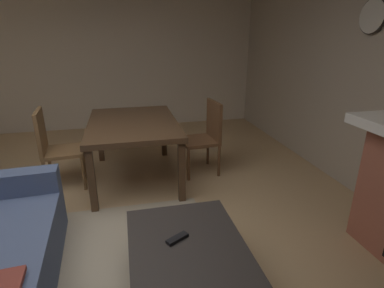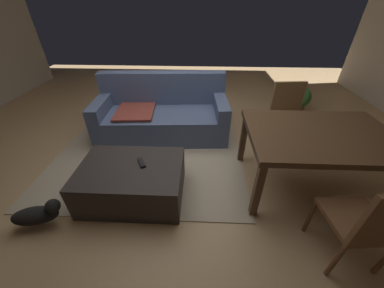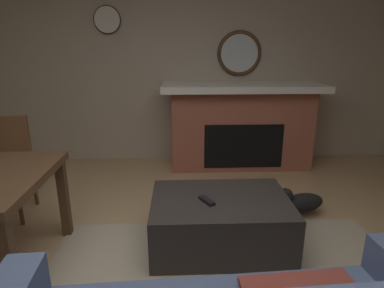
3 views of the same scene
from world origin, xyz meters
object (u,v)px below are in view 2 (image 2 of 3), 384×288
at_px(tv_remote, 142,163).
at_px(small_dog, 38,214).
at_px(potted_plant, 301,99).
at_px(couch, 162,115).
at_px(ottoman_coffee_table, 133,181).
at_px(dining_table, 320,139).
at_px(dining_chair_north, 288,112).
at_px(dining_chair_south, 370,222).

distance_m(tv_remote, small_dog, 1.08).
distance_m(tv_remote, potted_plant, 3.38).
xyz_separation_m(couch, tv_remote, (-0.00, -1.34, 0.11)).
bearing_deg(ottoman_coffee_table, dining_table, 7.18).
relative_size(tv_remote, dining_table, 0.11).
distance_m(tv_remote, dining_table, 1.88).
relative_size(dining_chair_north, potted_plant, 1.89).
relative_size(ottoman_coffee_table, dining_table, 0.73).
xyz_separation_m(tv_remote, dining_chair_south, (1.87, -0.71, 0.09)).
bearing_deg(ottoman_coffee_table, potted_plant, 40.94).
relative_size(dining_chair_north, small_dog, 1.95).
bearing_deg(small_dog, potted_plant, 38.23).
bearing_deg(small_dog, dining_chair_north, 29.66).
distance_m(dining_table, dining_chair_north, 0.92).
height_order(tv_remote, dining_chair_north, dining_chair_north).
height_order(dining_chair_south, small_dog, dining_chair_south).
bearing_deg(dining_table, couch, 148.34).
bearing_deg(dining_chair_north, dining_chair_south, -89.51).
bearing_deg(dining_chair_south, dining_chair_north, 90.49).
bearing_deg(small_dog, ottoman_coffee_table, 27.84).
distance_m(dining_table, potted_plant, 2.18).
bearing_deg(dining_chair_south, potted_plant, 77.40).
bearing_deg(couch, dining_chair_north, -7.45).
height_order(ottoman_coffee_table, dining_table, dining_table).
xyz_separation_m(potted_plant, small_dog, (-3.45, -2.72, -0.12)).
xyz_separation_m(dining_chair_south, dining_chair_north, (-0.02, 1.81, 0.00)).
xyz_separation_m(dining_table, dining_chair_north, (-0.01, 0.90, -0.14)).
height_order(dining_table, dining_chair_south, dining_chair_south).
bearing_deg(tv_remote, dining_chair_north, 1.45).
relative_size(ottoman_coffee_table, small_dog, 2.27).
bearing_deg(dining_chair_north, potted_plant, 59.34).
bearing_deg(potted_plant, dining_chair_north, -120.66).
xyz_separation_m(couch, ottoman_coffee_table, (-0.11, -1.40, -0.11)).
bearing_deg(ottoman_coffee_table, small_dog, -152.16).
bearing_deg(dining_table, ottoman_coffee_table, -172.82).
xyz_separation_m(couch, dining_chair_north, (1.85, -0.24, 0.20)).
distance_m(dining_chair_north, potted_plant, 1.35).
distance_m(ottoman_coffee_table, dining_chair_south, 2.11).
bearing_deg(dining_chair_north, ottoman_coffee_table, -149.61).
distance_m(couch, dining_chair_north, 1.88).
height_order(couch, dining_chair_south, dining_chair_south).
distance_m(ottoman_coffee_table, dining_chair_north, 2.30).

